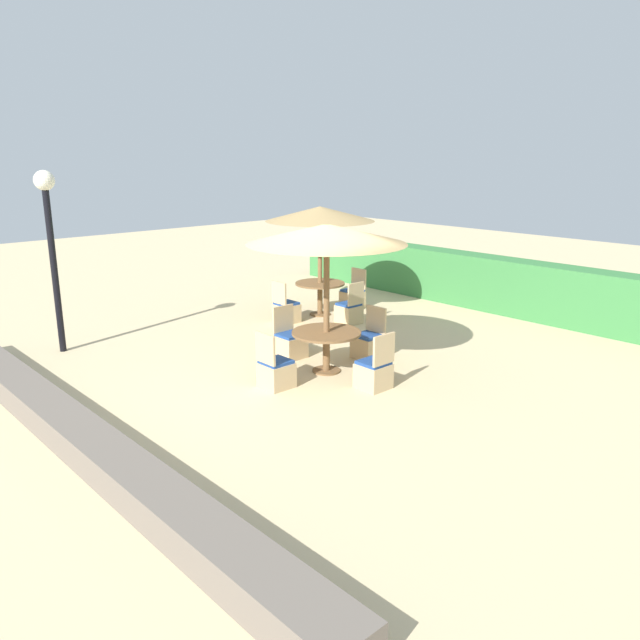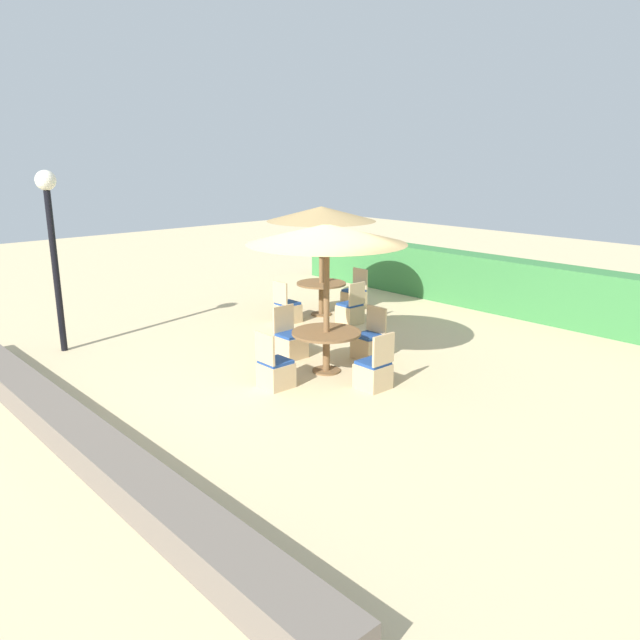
{
  "view_description": "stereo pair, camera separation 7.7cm",
  "coord_description": "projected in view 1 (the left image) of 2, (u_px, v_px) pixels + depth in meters",
  "views": [
    {
      "loc": [
        7.42,
        -6.22,
        3.62
      ],
      "look_at": [
        0.0,
        0.6,
        0.9
      ],
      "focal_mm": 35.0,
      "sensor_mm": 36.0,
      "label": 1
    },
    {
      "loc": [
        7.47,
        -6.16,
        3.62
      ],
      "look_at": [
        0.0,
        0.6,
        0.9
      ],
      "focal_mm": 35.0,
      "sensor_mm": 36.0,
      "label": 2
    }
  ],
  "objects": [
    {
      "name": "parasol_center",
      "position": [
        327.0,
        235.0,
        10.03
      ],
      "size": [
        2.62,
        2.62,
        2.51
      ],
      "color": "brown",
      "rests_on": "ground_plane"
    },
    {
      "name": "parasol_back_left",
      "position": [
        320.0,
        214.0,
        13.75
      ],
      "size": [
        2.43,
        2.43,
        2.47
      ],
      "color": "brown",
      "rests_on": "ground_plane"
    },
    {
      "name": "hedge_row",
      "position": [
        508.0,
        286.0,
        14.36
      ],
      "size": [
        13.0,
        0.7,
        1.25
      ],
      "primitive_type": "cube",
      "color": "#387A3D",
      "rests_on": "ground_plane"
    },
    {
      "name": "round_table_center",
      "position": [
        326.0,
        339.0,
        10.49
      ],
      "size": [
        1.17,
        1.17,
        0.71
      ],
      "color": "brown",
      "rests_on": "ground_plane"
    },
    {
      "name": "patio_chair_center_south",
      "position": [
        275.0,
        372.0,
        9.86
      ],
      "size": [
        0.46,
        0.46,
        0.93
      ],
      "color": "tan",
      "rests_on": "ground_plane"
    },
    {
      "name": "lamp_post",
      "position": [
        49.0,
        226.0,
        11.12
      ],
      "size": [
        0.36,
        0.36,
        3.32
      ],
      "color": "black",
      "rests_on": "ground_plane"
    },
    {
      "name": "patio_chair_back_left_east",
      "position": [
        349.0,
        312.0,
        13.56
      ],
      "size": [
        0.46,
        0.46,
        0.93
      ],
      "rotation": [
        0.0,
        0.0,
        1.57
      ],
      "color": "tan",
      "rests_on": "ground_plane"
    },
    {
      "name": "stone_border",
      "position": [
        75.0,
        433.0,
        7.87
      ],
      "size": [
        10.0,
        0.56,
        0.37
      ],
      "primitive_type": "cube",
      "color": "#6B6056",
      "rests_on": "ground_plane"
    },
    {
      "name": "patio_chair_center_west",
      "position": [
        290.0,
        343.0,
        11.32
      ],
      "size": [
        0.46,
        0.46,
        0.93
      ],
      "rotation": [
        0.0,
        0.0,
        -1.57
      ],
      "color": "tan",
      "rests_on": "ground_plane"
    },
    {
      "name": "round_table_back_left",
      "position": [
        320.0,
        289.0,
        14.19
      ],
      "size": [
        1.13,
        1.13,
        0.75
      ],
      "color": "brown",
      "rests_on": "ground_plane"
    },
    {
      "name": "patio_chair_back_left_south",
      "position": [
        286.0,
        311.0,
        13.64
      ],
      "size": [
        0.46,
        0.46,
        0.93
      ],
      "color": "tan",
      "rests_on": "ground_plane"
    },
    {
      "name": "ground_plane",
      "position": [
        293.0,
        379.0,
        10.28
      ],
      "size": [
        40.0,
        40.0,
        0.0
      ],
      "primitive_type": "plane",
      "color": "#D1BA8C"
    },
    {
      "name": "patio_chair_center_east",
      "position": [
        374.0,
        373.0,
        9.81
      ],
      "size": [
        0.46,
        0.46,
        0.93
      ],
      "rotation": [
        0.0,
        0.0,
        1.57
      ],
      "color": "tan",
      "rests_on": "ground_plane"
    },
    {
      "name": "patio_chair_center_north",
      "position": [
        368.0,
        344.0,
        11.27
      ],
      "size": [
        0.46,
        0.46,
        0.93
      ],
      "rotation": [
        0.0,
        0.0,
        3.14
      ],
      "color": "tan",
      "rests_on": "ground_plane"
    },
    {
      "name": "patio_chair_back_left_north",
      "position": [
        353.0,
        297.0,
        14.92
      ],
      "size": [
        0.46,
        0.46,
        0.93
      ],
      "rotation": [
        0.0,
        0.0,
        3.14
      ],
      "color": "tan",
      "rests_on": "ground_plane"
    }
  ]
}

